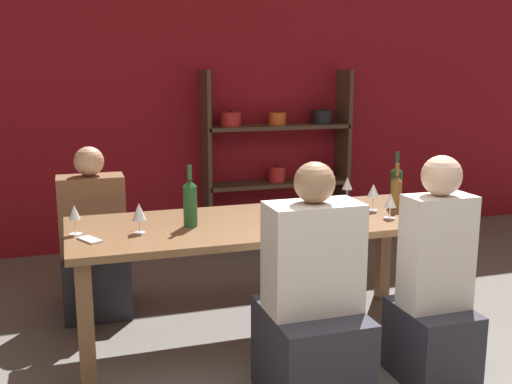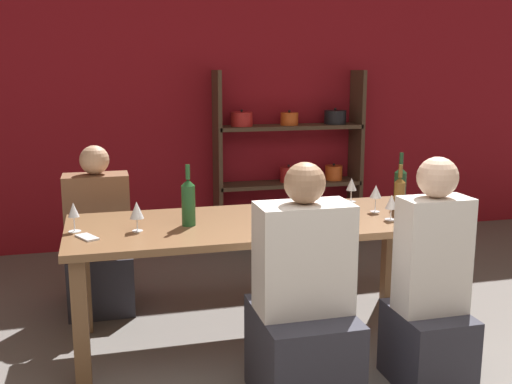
% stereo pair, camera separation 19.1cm
% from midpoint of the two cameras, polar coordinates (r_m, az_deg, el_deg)
% --- Properties ---
extents(wall_back_red, '(8.80, 0.06, 2.70)m').
position_cam_midpoint_polar(wall_back_red, '(5.57, -4.32, 8.83)').
color(wall_back_red, maroon).
rests_on(wall_back_red, ground_plane).
extents(shelf_unit, '(1.40, 0.30, 1.61)m').
position_cam_midpoint_polar(shelf_unit, '(5.66, 4.36, 1.88)').
color(shelf_unit, '#4C3828').
rests_on(shelf_unit, ground_plane).
extents(dining_table, '(2.23, 0.87, 0.74)m').
position_cam_midpoint_polar(dining_table, '(3.56, 1.95, -4.09)').
color(dining_table, brown).
rests_on(dining_table, ground_plane).
extents(wine_bottle_green, '(0.08, 0.08, 0.36)m').
position_cam_midpoint_polar(wine_bottle_green, '(3.98, 14.91, 0.53)').
color(wine_bottle_green, '#19381E').
rests_on(wine_bottle_green, dining_table).
extents(wine_bottle_dark, '(0.08, 0.08, 0.35)m').
position_cam_midpoint_polar(wine_bottle_dark, '(3.40, -4.86, -0.91)').
color(wine_bottle_dark, '#1E4C23').
rests_on(wine_bottle_dark, dining_table).
extents(wine_bottle_amber, '(0.07, 0.07, 0.29)m').
position_cam_midpoint_polar(wine_bottle_amber, '(3.88, 14.89, -0.10)').
color(wine_bottle_amber, brown).
rests_on(wine_bottle_amber, dining_table).
extents(wine_glass_red_a, '(0.07, 0.07, 0.16)m').
position_cam_midpoint_polar(wine_glass_red_a, '(4.07, 10.41, 0.64)').
color(wine_glass_red_a, white).
rests_on(wine_glass_red_a, dining_table).
extents(wine_glass_empty_a, '(0.07, 0.07, 0.15)m').
position_cam_midpoint_polar(wine_glass_empty_a, '(3.63, 14.25, -0.99)').
color(wine_glass_empty_a, white).
rests_on(wine_glass_empty_a, dining_table).
extents(wine_glass_red_b, '(0.07, 0.07, 0.17)m').
position_cam_midpoint_polar(wine_glass_red_b, '(3.81, 12.76, -0.05)').
color(wine_glass_red_b, white).
rests_on(wine_glass_red_b, dining_table).
extents(wine_glass_red_c, '(0.07, 0.07, 0.19)m').
position_cam_midpoint_polar(wine_glass_red_c, '(3.52, 6.45, -0.61)').
color(wine_glass_red_c, white).
rests_on(wine_glass_red_c, dining_table).
extents(wine_glass_empty_b, '(0.07, 0.07, 0.16)m').
position_cam_midpoint_polar(wine_glass_empty_b, '(3.38, -15.45, -1.78)').
color(wine_glass_empty_b, white).
rests_on(wine_glass_empty_b, dining_table).
extents(wine_glass_red_d, '(0.08, 0.08, 0.17)m').
position_cam_midpoint_polar(wine_glass_red_d, '(3.31, -9.68, -1.81)').
color(wine_glass_red_d, white).
rests_on(wine_glass_red_d, dining_table).
extents(cell_phone, '(0.13, 0.17, 0.01)m').
position_cam_midpoint_polar(cell_phone, '(3.26, -14.18, -4.21)').
color(cell_phone, silver).
rests_on(cell_phone, dining_table).
extents(person_near_a, '(0.35, 0.43, 1.20)m').
position_cam_midpoint_polar(person_near_a, '(3.24, 17.89, -10.00)').
color(person_near_a, '#2D2D38').
rests_on(person_near_a, ground_plane).
extents(person_far_a, '(0.43, 0.54, 1.12)m').
position_cam_midpoint_polar(person_far_a, '(4.21, -13.45, -5.44)').
color(person_far_a, '#2D2D38').
rests_on(person_far_a, ground_plane).
extents(person_near_b, '(0.44, 0.55, 1.20)m').
position_cam_midpoint_polar(person_near_b, '(2.94, 6.36, -12.11)').
color(person_near_b, '#2D2D38').
rests_on(person_near_b, ground_plane).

